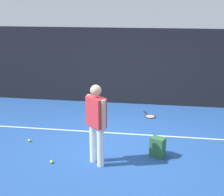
# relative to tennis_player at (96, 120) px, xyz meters

# --- Properties ---
(ground_plane) EXTENTS (12.00, 12.00, 0.00)m
(ground_plane) POSITION_rel_tennis_player_xyz_m (0.12, 0.97, -0.97)
(ground_plane) COLOR #234C93
(back_fence) EXTENTS (10.00, 0.10, 2.44)m
(back_fence) POSITION_rel_tennis_player_xyz_m (0.12, 3.97, 0.26)
(back_fence) COLOR black
(back_fence) RESTS_ON ground
(court_line) EXTENTS (9.00, 0.05, 0.00)m
(court_line) POSITION_rel_tennis_player_xyz_m (0.12, 1.54, -0.96)
(court_line) COLOR white
(court_line) RESTS_ON ground
(tennis_player) EXTENTS (0.45, 0.42, 1.70)m
(tennis_player) POSITION_rel_tennis_player_xyz_m (0.00, 0.00, 0.00)
(tennis_player) COLOR white
(tennis_player) RESTS_ON ground
(tennis_racket) EXTENTS (0.44, 0.63, 0.03)m
(tennis_racket) POSITION_rel_tennis_player_xyz_m (1.02, 2.84, -0.95)
(tennis_racket) COLOR black
(tennis_racket) RESTS_ON ground
(backpack) EXTENTS (0.36, 0.37, 0.44)m
(backpack) POSITION_rel_tennis_player_xyz_m (1.25, 0.50, -0.76)
(backpack) COLOR #2D6038
(backpack) RESTS_ON ground
(tennis_ball_near_player) EXTENTS (0.07, 0.07, 0.07)m
(tennis_ball_near_player) POSITION_rel_tennis_player_xyz_m (-1.81, 0.76, -0.93)
(tennis_ball_near_player) COLOR #CCE033
(tennis_ball_near_player) RESTS_ON ground
(tennis_ball_by_fence) EXTENTS (0.07, 0.07, 0.07)m
(tennis_ball_by_fence) POSITION_rel_tennis_player_xyz_m (-0.94, -0.13, -0.93)
(tennis_ball_by_fence) COLOR #CCE033
(tennis_ball_by_fence) RESTS_ON ground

